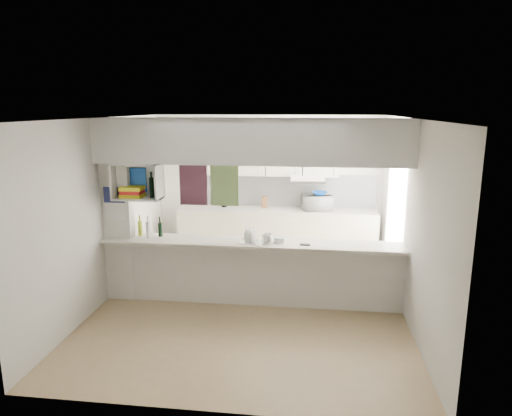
% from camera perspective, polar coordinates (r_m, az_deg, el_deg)
% --- Properties ---
extents(floor, '(4.80, 4.80, 0.00)m').
position_cam_1_polar(floor, '(6.66, -0.65, -11.80)').
color(floor, tan).
rests_on(floor, ground).
extents(ceiling, '(4.80, 4.80, 0.00)m').
position_cam_1_polar(ceiling, '(6.07, -0.71, 11.18)').
color(ceiling, white).
rests_on(ceiling, wall_back).
extents(wall_back, '(4.20, 0.00, 4.20)m').
position_cam_1_polar(wall_back, '(8.57, 1.48, 2.85)').
color(wall_back, silver).
rests_on(wall_back, floor).
extents(wall_left, '(0.00, 4.80, 4.80)m').
position_cam_1_polar(wall_left, '(6.84, -18.40, -0.31)').
color(wall_left, silver).
rests_on(wall_left, floor).
extents(wall_right, '(0.00, 4.80, 4.80)m').
position_cam_1_polar(wall_right, '(6.31, 18.58, -1.35)').
color(wall_right, silver).
rests_on(wall_right, floor).
extents(servery_partition, '(4.20, 0.50, 2.60)m').
position_cam_1_polar(servery_partition, '(6.19, -2.27, 2.43)').
color(servery_partition, silver).
rests_on(servery_partition, floor).
extents(cubby_shelf, '(0.65, 0.35, 0.50)m').
position_cam_1_polar(cubby_shelf, '(6.49, -14.62, 2.97)').
color(cubby_shelf, white).
rests_on(cubby_shelf, bulkhead).
extents(kitchen_run, '(3.60, 0.63, 2.24)m').
position_cam_1_polar(kitchen_run, '(8.40, 2.37, -0.67)').
color(kitchen_run, beige).
rests_on(kitchen_run, floor).
extents(microwave, '(0.57, 0.46, 0.28)m').
position_cam_1_polar(microwave, '(8.28, 7.66, 0.70)').
color(microwave, white).
rests_on(microwave, bench_top).
extents(bowl, '(0.27, 0.27, 0.07)m').
position_cam_1_polar(bowl, '(8.21, 7.94, 1.82)').
color(bowl, '#0E42A0').
rests_on(bowl, microwave).
extents(dish_rack, '(0.41, 0.35, 0.19)m').
position_cam_1_polar(dish_rack, '(6.26, -0.40, -3.66)').
color(dish_rack, silver).
rests_on(dish_rack, breakfast_bar).
extents(cup, '(0.15, 0.15, 0.11)m').
position_cam_1_polar(cup, '(6.26, 1.42, -3.76)').
color(cup, white).
rests_on(cup, dish_rack).
extents(wine_bottles, '(0.51, 0.14, 0.32)m').
position_cam_1_polar(wine_bottles, '(6.73, -13.80, -2.55)').
color(wine_bottles, black).
rests_on(wine_bottles, breakfast_bar).
extents(plastic_tubs, '(0.50, 0.18, 0.08)m').
position_cam_1_polar(plastic_tubs, '(6.28, 3.12, -4.02)').
color(plastic_tubs, silver).
rests_on(plastic_tubs, breakfast_bar).
extents(utensil_jar, '(0.10, 0.10, 0.13)m').
position_cam_1_polar(utensil_jar, '(8.50, -4.01, 0.59)').
color(utensil_jar, black).
rests_on(utensil_jar, bench_top).
extents(knife_block, '(0.12, 0.11, 0.21)m').
position_cam_1_polar(knife_block, '(8.41, 1.06, 0.76)').
color(knife_block, brown).
rests_on(knife_block, bench_top).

